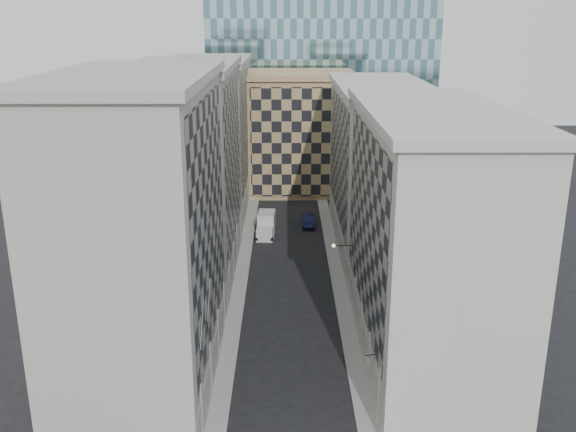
{
  "coord_description": "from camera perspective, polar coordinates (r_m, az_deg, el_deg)",
  "views": [
    {
      "loc": [
        -0.45,
        -33.7,
        27.45
      ],
      "look_at": [
        -0.23,
        14.02,
        12.35
      ],
      "focal_mm": 40.0,
      "sensor_mm": 36.0,
      "label": 1
    }
  ],
  "objects": [
    {
      "name": "sidewalk_east",
      "position": [
        69.57,
        4.47,
        -5.67
      ],
      "size": [
        1.5,
        100.0,
        0.15
      ],
      "primitive_type": "cube",
      "color": "gray",
      "rests_on": "ground"
    },
    {
      "name": "bldg_right_b",
      "position": [
        78.54,
        8.07,
        4.43
      ],
      "size": [
        10.8,
        28.8,
        19.7
      ],
      "color": "#B4B1A5",
      "rests_on": "ground"
    },
    {
      "name": "bldg_left_c",
      "position": [
        90.84,
        -6.91,
        6.89
      ],
      "size": [
        10.8,
        22.8,
        21.7
      ],
      "color": "#A8A197",
      "rests_on": "ground"
    },
    {
      "name": "bracket_lamp",
      "position": [
        61.68,
        4.24,
        -2.64
      ],
      "size": [
        1.98,
        0.36,
        0.36
      ],
      "color": "black",
      "rests_on": "ground"
    },
    {
      "name": "tan_block",
      "position": [
        103.21,
        1.1,
        7.5
      ],
      "size": [
        16.8,
        14.8,
        18.8
      ],
      "color": "tan",
      "rests_on": "ground"
    },
    {
      "name": "flagpoles_left",
      "position": [
        44.54,
        -7.35,
        -8.49
      ],
      "size": [
        0.1,
        6.33,
        2.33
      ],
      "color": "gray",
      "rests_on": "ground"
    },
    {
      "name": "church_tower",
      "position": [
        115.7,
        -0.05,
        17.31
      ],
      "size": [
        7.2,
        7.2,
        51.5
      ],
      "color": "#2A2520",
      "rests_on": "ground"
    },
    {
      "name": "sidewalk_west",
      "position": [
        69.5,
        -4.23,
        -5.69
      ],
      "size": [
        1.5,
        100.0,
        0.15
      ],
      "primitive_type": "cube",
      "color": "gray",
      "rests_on": "ground"
    },
    {
      "name": "shop_sign",
      "position": [
        47.35,
        7.06,
        -12.5
      ],
      "size": [
        0.72,
        0.63,
        0.71
      ],
      "rotation": [
        0.0,
        0.0,
        0.2
      ],
      "color": "black",
      "rests_on": "ground"
    },
    {
      "name": "box_truck",
      "position": [
        82.83,
        -1.96,
        -0.88
      ],
      "size": [
        2.46,
        5.41,
        2.9
      ],
      "rotation": [
        0.0,
        0.0,
        -0.06
      ],
      "color": "silver",
      "rests_on": "ground"
    },
    {
      "name": "dark_car",
      "position": [
        86.57,
        1.85,
        -0.4
      ],
      "size": [
        1.81,
        4.73,
        1.54
      ],
      "primitive_type": "imported",
      "rotation": [
        0.0,
        0.0,
        -0.04
      ],
      "color": "#0F1239",
      "rests_on": "ground"
    },
    {
      "name": "bldg_left_b",
      "position": [
        69.41,
        -8.93,
        3.91
      ],
      "size": [
        10.8,
        22.8,
        22.7
      ],
      "color": "gray",
      "rests_on": "ground"
    },
    {
      "name": "bldg_right_a",
      "position": [
        52.85,
        12.13,
        -1.76
      ],
      "size": [
        10.8,
        26.8,
        20.7
      ],
      "color": "#B4B1A5",
      "rests_on": "ground"
    },
    {
      "name": "bldg_left_a",
      "position": [
        48.49,
        -12.68,
        -1.69
      ],
      "size": [
        10.8,
        22.8,
        23.7
      ],
      "color": "#A8A197",
      "rests_on": "ground"
    }
  ]
}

